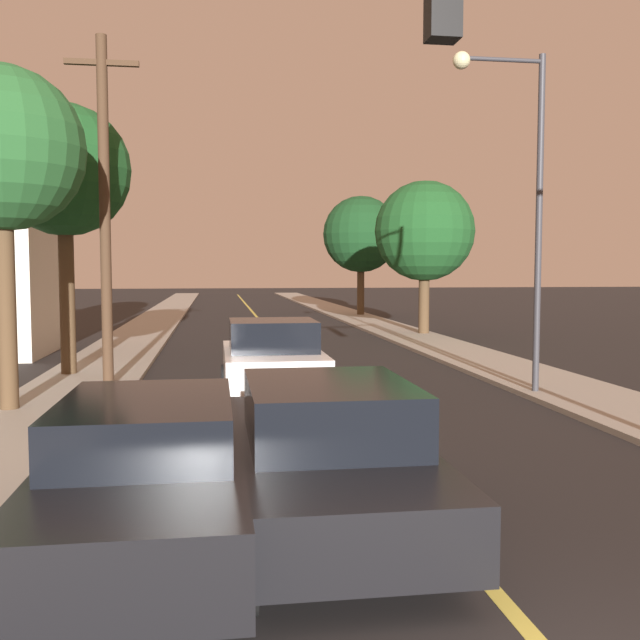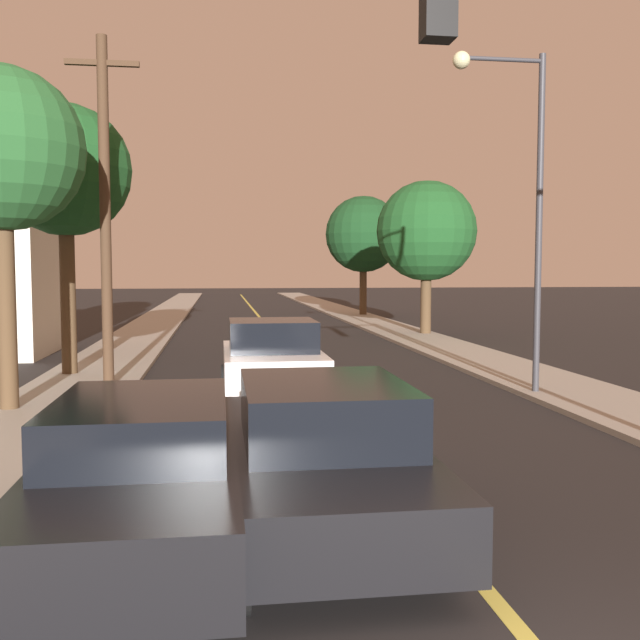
% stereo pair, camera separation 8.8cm
% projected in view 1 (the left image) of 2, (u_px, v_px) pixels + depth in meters
% --- Properties ---
extents(road_surface, '(8.29, 80.00, 0.01)m').
position_uv_depth(road_surface, '(258.00, 319.00, 39.28)').
color(road_surface, black).
rests_on(road_surface, ground).
extents(sidewalk_left, '(2.50, 80.00, 0.12)m').
position_uv_depth(sidewalk_left, '(159.00, 319.00, 38.50)').
color(sidewalk_left, '#9E998E').
rests_on(sidewalk_left, ground).
extents(sidewalk_right, '(2.50, 80.00, 0.12)m').
position_uv_depth(sidewalk_right, '(354.00, 317.00, 40.06)').
color(sidewalk_right, '#9E998E').
rests_on(sidewalk_right, ground).
extents(car_near_lane_front, '(2.02, 4.94, 1.57)m').
position_uv_depth(car_near_lane_front, '(327.00, 452.00, 7.60)').
color(car_near_lane_front, black).
rests_on(car_near_lane_front, ground).
extents(car_near_lane_second, '(2.11, 4.02, 1.69)m').
position_uv_depth(car_near_lane_second, '(272.00, 361.00, 14.86)').
color(car_near_lane_second, white).
rests_on(car_near_lane_second, ground).
extents(car_outer_lane_front, '(1.94, 5.09, 1.51)m').
position_uv_depth(car_outer_lane_front, '(149.00, 469.00, 7.01)').
color(car_outer_lane_front, black).
rests_on(car_outer_lane_front, ground).
extents(streetlamp_right, '(2.01, 0.36, 7.11)m').
position_uv_depth(streetlamp_right, '(519.00, 176.00, 14.97)').
color(streetlamp_right, '#333338').
rests_on(streetlamp_right, ground).
extents(utility_pole_left, '(1.60, 0.24, 7.74)m').
position_uv_depth(utility_pole_left, '(105.00, 206.00, 15.83)').
color(utility_pole_left, '#422D1E').
rests_on(utility_pole_left, ground).
extents(tree_left_near, '(3.26, 3.26, 6.70)m').
position_uv_depth(tree_left_near, '(64.00, 172.00, 17.60)').
color(tree_left_near, '#4C3823').
rests_on(tree_left_near, ground).
extents(tree_left_far, '(3.03, 3.03, 6.35)m').
position_uv_depth(tree_left_far, '(2.00, 151.00, 13.08)').
color(tree_left_far, '#4C3823').
rests_on(tree_left_far, ground).
extents(tree_right_near, '(4.06, 4.06, 6.20)m').
position_uv_depth(tree_right_near, '(425.00, 231.00, 28.95)').
color(tree_right_near, '#4C3823').
rests_on(tree_right_near, ground).
extents(tree_right_far, '(4.38, 4.38, 6.82)m').
position_uv_depth(tree_right_far, '(361.00, 235.00, 40.98)').
color(tree_right_far, '#4C3823').
rests_on(tree_right_far, ground).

